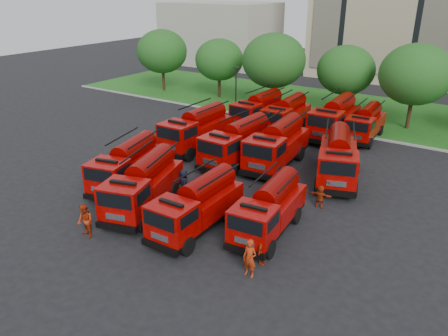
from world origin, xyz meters
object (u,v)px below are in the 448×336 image
(fire_truck_5, at_px, (238,142))
(firefighter_4, at_px, (184,196))
(fire_truck_8, at_px, (259,110))
(fire_truck_10, at_px, (335,118))
(fire_truck_0, at_px, (127,164))
(fire_truck_1, at_px, (144,185))
(fire_truck_7, at_px, (338,157))
(firefighter_5, at_px, (319,207))
(firefighter_0, at_px, (249,275))
(fire_truck_4, at_px, (197,129))
(firefighter_3, at_px, (272,240))
(fire_truck_2, at_px, (197,205))
(fire_truck_11, at_px, (366,123))
(fire_truck_9, at_px, (287,115))
(fire_truck_6, at_px, (277,144))
(fire_truck_3, at_px, (269,208))
(firefighter_1, at_px, (87,237))
(firefighter_2, at_px, (261,263))

(fire_truck_5, relative_size, firefighter_4, 3.97)
(fire_truck_8, relative_size, fire_truck_10, 0.92)
(fire_truck_0, bearing_deg, fire_truck_1, -43.46)
(fire_truck_7, relative_size, fire_truck_10, 1.00)
(fire_truck_7, relative_size, firefighter_5, 5.23)
(firefighter_0, bearing_deg, fire_truck_4, 137.12)
(fire_truck_7, bearing_deg, firefighter_3, -109.50)
(fire_truck_2, height_order, fire_truck_11, fire_truck_2)
(firefighter_0, height_order, firefighter_5, firefighter_0)
(fire_truck_8, relative_size, fire_truck_9, 1.03)
(firefighter_0, relative_size, firefighter_3, 1.29)
(fire_truck_2, bearing_deg, fire_truck_6, 92.23)
(firefighter_3, xyz_separation_m, firefighter_4, (-7.27, 1.54, 0.00))
(fire_truck_1, bearing_deg, fire_truck_3, -3.56)
(fire_truck_8, distance_m, fire_truck_10, 7.31)
(fire_truck_8, distance_m, firefighter_3, 20.69)
(fire_truck_3, relative_size, fire_truck_5, 0.89)
(firefighter_0, bearing_deg, fire_truck_3, 108.01)
(fire_truck_0, xyz_separation_m, firefighter_4, (4.21, 0.81, -1.55))
(fire_truck_0, xyz_separation_m, fire_truck_3, (10.93, -0.08, -0.08))
(fire_truck_11, xyz_separation_m, firefighter_0, (1.56, -22.81, -1.47))
(firefighter_0, relative_size, firefighter_1, 0.99)
(fire_truck_9, height_order, fire_truck_11, fire_truck_9)
(fire_truck_0, relative_size, fire_truck_2, 1.07)
(fire_truck_7, bearing_deg, firefighter_5, -101.10)
(fire_truck_0, bearing_deg, firefighter_4, -3.24)
(fire_truck_3, relative_size, firefighter_4, 3.54)
(firefighter_1, height_order, firefighter_2, firefighter_1)
(fire_truck_2, bearing_deg, firefighter_5, 52.04)
(fire_truck_11, distance_m, firefighter_4, 19.01)
(fire_truck_2, height_order, firefighter_1, fire_truck_2)
(firefighter_1, bearing_deg, fire_truck_2, 55.32)
(firefighter_2, bearing_deg, firefighter_4, 55.23)
(fire_truck_2, relative_size, firefighter_1, 3.40)
(fire_truck_8, xyz_separation_m, fire_truck_10, (7.25, 0.89, 0.14))
(fire_truck_3, bearing_deg, fire_truck_6, 109.29)
(fire_truck_4, distance_m, fire_truck_11, 15.01)
(fire_truck_6, relative_size, fire_truck_8, 1.08)
(firefighter_0, xyz_separation_m, firefighter_1, (-9.17, -1.97, 0.00))
(fire_truck_5, distance_m, fire_truck_9, 9.38)
(fire_truck_0, xyz_separation_m, firefighter_3, (11.48, -0.73, -1.55))
(fire_truck_3, relative_size, fire_truck_4, 0.88)
(fire_truck_0, relative_size, fire_truck_4, 0.95)
(fire_truck_0, xyz_separation_m, fire_truck_4, (-0.50, 8.48, 0.16))
(fire_truck_8, height_order, firefighter_3, fire_truck_8)
(firefighter_0, bearing_deg, fire_truck_7, 94.60)
(firefighter_2, xyz_separation_m, firefighter_3, (-0.60, 2.22, 0.00))
(fire_truck_11, xyz_separation_m, firefighter_2, (1.58, -21.64, -1.47))
(fire_truck_3, xyz_separation_m, fire_truck_9, (-7.32, 17.08, 0.10))
(fire_truck_5, height_order, firefighter_5, fire_truck_5)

